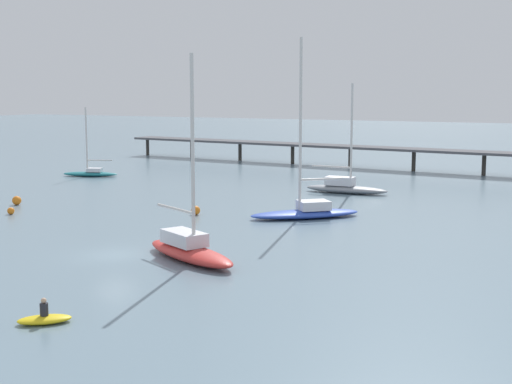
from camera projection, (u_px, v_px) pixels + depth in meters
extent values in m
plane|color=slate|center=(115.00, 255.00, 43.78)|extent=(400.00, 400.00, 0.00)
cube|color=#4C4C51|center=(381.00, 148.00, 91.43)|extent=(79.98, 10.55, 0.30)
cylinder|color=#38332D|center=(148.00, 147.00, 111.96)|extent=(0.50, 0.50, 2.54)
cylinder|color=#38332D|center=(192.00, 149.00, 107.44)|extent=(0.50, 0.50, 2.54)
cylinder|color=#38332D|center=(240.00, 152.00, 102.92)|extent=(0.50, 0.50, 2.54)
cylinder|color=#38332D|center=(293.00, 155.00, 98.40)|extent=(0.50, 0.50, 2.54)
cylinder|color=#38332D|center=(350.00, 158.00, 93.88)|extent=(0.50, 0.50, 2.54)
cylinder|color=#38332D|center=(414.00, 161.00, 89.36)|extent=(0.50, 0.50, 2.54)
cylinder|color=#38332D|center=(484.00, 165.00, 84.85)|extent=(0.50, 0.50, 2.54)
ellipsoid|color=red|center=(190.00, 253.00, 42.41)|extent=(8.50, 5.70, 0.84)
cube|color=silver|center=(184.00, 238.00, 42.82)|extent=(3.48, 2.78, 0.80)
cylinder|color=silver|center=(193.00, 152.00, 41.23)|extent=(0.22, 0.22, 11.27)
cylinder|color=silver|center=(175.00, 209.00, 43.37)|extent=(3.79, 1.98, 0.18)
ellipsoid|color=#2D4CB7|center=(305.00, 214.00, 56.56)|extent=(8.37, 7.98, 0.63)
cube|color=silver|center=(314.00, 205.00, 56.65)|extent=(3.01, 2.97, 0.71)
cylinder|color=silver|center=(300.00, 125.00, 55.45)|extent=(0.23, 0.23, 13.43)
cylinder|color=silver|center=(321.00, 179.00, 56.53)|extent=(2.78, 2.57, 0.18)
ellipsoid|color=gray|center=(346.00, 189.00, 70.21)|extent=(8.38, 2.41, 0.76)
cube|color=silver|center=(340.00, 181.00, 70.38)|extent=(2.85, 1.58, 0.83)
cylinder|color=silver|center=(352.00, 135.00, 69.29)|extent=(0.22, 0.22, 9.95)
cylinder|color=silver|center=(331.00, 167.00, 70.58)|extent=(4.03, 0.31, 0.18)
ellipsoid|color=#1E727A|center=(90.00, 174.00, 84.09)|extent=(6.72, 3.84, 0.54)
cube|color=silver|center=(94.00, 170.00, 83.96)|extent=(1.98, 1.67, 0.45)
cylinder|color=silver|center=(86.00, 140.00, 83.56)|extent=(0.20, 0.20, 7.57)
cylinder|color=silver|center=(100.00, 160.00, 83.72)|extent=(2.90, 1.21, 0.16)
ellipsoid|color=yellow|center=(44.00, 319.00, 30.88)|extent=(2.39, 2.31, 0.35)
cylinder|color=#26262D|center=(44.00, 309.00, 30.81)|extent=(0.51, 0.51, 0.55)
sphere|color=tan|center=(44.00, 301.00, 30.76)|extent=(0.24, 0.24, 0.24)
sphere|color=orange|center=(17.00, 200.00, 62.94)|extent=(0.80, 0.80, 0.80)
sphere|color=orange|center=(196.00, 210.00, 57.85)|extent=(0.75, 0.75, 0.75)
sphere|color=orange|center=(11.00, 211.00, 58.13)|extent=(0.58, 0.58, 0.58)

